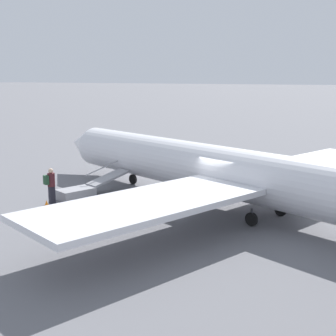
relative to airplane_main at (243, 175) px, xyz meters
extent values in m
plane|color=slate|center=(0.78, -0.32, -1.81)|extent=(600.00, 600.00, 0.00)
cylinder|color=silver|center=(0.78, -0.32, -0.02)|extent=(21.16, 10.44, 2.30)
cone|color=silver|center=(12.10, -4.95, -0.02)|extent=(3.20, 3.05, 2.26)
cube|color=silver|center=(1.95, 5.42, -0.19)|extent=(6.90, 9.92, 0.23)
cube|color=silver|center=(-2.41, -5.23, -0.19)|extent=(6.90, 9.92, 0.23)
cylinder|color=black|center=(7.37, -3.02, -1.52)|extent=(0.58, 0.35, 0.57)
cylinder|color=#2D2D33|center=(7.37, -3.02, -1.15)|extent=(0.10, 0.10, 0.18)
cylinder|color=black|center=(-0.85, 1.47, -1.52)|extent=(0.58, 0.35, 0.57)
cylinder|color=#2D2D33|center=(-0.85, 1.47, -1.15)|extent=(0.10, 0.10, 0.18)
cylinder|color=black|center=(-1.64, -0.45, -1.52)|extent=(0.58, 0.35, 0.57)
cylinder|color=#2D2D33|center=(-1.64, -0.45, -1.15)|extent=(0.10, 0.10, 0.18)
cube|color=#99999E|center=(8.42, 0.98, -1.56)|extent=(1.70, 2.08, 0.50)
cube|color=#99999E|center=(7.66, -0.87, -1.04)|extent=(1.68, 2.40, 0.65)
cube|color=#99999E|center=(8.08, -1.04, -0.54)|extent=(0.89, 2.07, 0.59)
cube|color=#23232D|center=(8.89, 2.26, -1.38)|extent=(0.29, 0.33, 0.85)
cylinder|color=#4C1E23|center=(8.89, 2.26, -0.63)|extent=(0.36, 0.36, 0.65)
sphere|color=beige|center=(8.89, 2.26, -0.19)|extent=(0.24, 0.24, 0.24)
cube|color=#23472D|center=(8.99, 2.51, -0.60)|extent=(0.33, 0.27, 0.44)
cube|color=black|center=(8.02, 3.68, -1.79)|extent=(0.55, 0.55, 0.03)
cone|color=orange|center=(8.02, 3.68, -1.50)|extent=(0.42, 0.42, 0.61)
camera|label=1|loc=(-5.76, 19.72, 4.34)|focal=50.00mm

